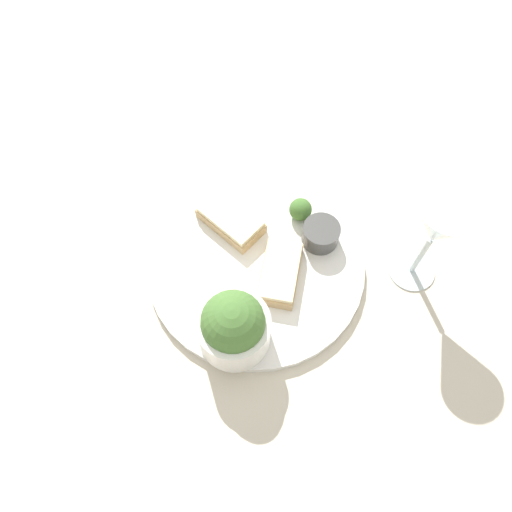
{
  "coord_description": "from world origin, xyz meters",
  "views": [
    {
      "loc": [
        0.32,
        -0.05,
        0.67
      ],
      "look_at": [
        0.0,
        0.0,
        0.03
      ],
      "focal_mm": 35.0,
      "sensor_mm": 36.0,
      "label": 1
    }
  ],
  "objects_px": {
    "salad_bowl": "(233,326)",
    "sauce_ramekin": "(321,233)",
    "cheese_toast_far": "(280,273)",
    "wine_glass": "(439,227)",
    "cheese_toast_near": "(231,220)"
  },
  "relations": [
    {
      "from": "salad_bowl",
      "to": "cheese_toast_near",
      "type": "xyz_separation_m",
      "value": [
        -0.18,
        0.02,
        -0.03
      ]
    },
    {
      "from": "cheese_toast_far",
      "to": "wine_glass",
      "type": "height_order",
      "value": "wine_glass"
    },
    {
      "from": "salad_bowl",
      "to": "sauce_ramekin",
      "type": "bearing_deg",
      "value": 132.21
    },
    {
      "from": "cheese_toast_near",
      "to": "cheese_toast_far",
      "type": "bearing_deg",
      "value": 30.58
    },
    {
      "from": "cheese_toast_near",
      "to": "cheese_toast_far",
      "type": "relative_size",
      "value": 1.0
    },
    {
      "from": "cheese_toast_far",
      "to": "wine_glass",
      "type": "relative_size",
      "value": 0.64
    },
    {
      "from": "salad_bowl",
      "to": "sauce_ramekin",
      "type": "relative_size",
      "value": 1.87
    },
    {
      "from": "sauce_ramekin",
      "to": "wine_glass",
      "type": "relative_size",
      "value": 0.31
    },
    {
      "from": "sauce_ramekin",
      "to": "cheese_toast_near",
      "type": "relative_size",
      "value": 0.5
    },
    {
      "from": "salad_bowl",
      "to": "cheese_toast_near",
      "type": "distance_m",
      "value": 0.18
    },
    {
      "from": "sauce_ramekin",
      "to": "cheese_toast_near",
      "type": "bearing_deg",
      "value": -110.06
    },
    {
      "from": "salad_bowl",
      "to": "wine_glass",
      "type": "xyz_separation_m",
      "value": [
        -0.07,
        0.27,
        0.07
      ]
    },
    {
      "from": "wine_glass",
      "to": "salad_bowl",
      "type": "bearing_deg",
      "value": -76.13
    },
    {
      "from": "sauce_ramekin",
      "to": "cheese_toast_far",
      "type": "relative_size",
      "value": 0.49
    },
    {
      "from": "cheese_toast_near",
      "to": "wine_glass",
      "type": "xyz_separation_m",
      "value": [
        0.11,
        0.26,
        0.1
      ]
    }
  ]
}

